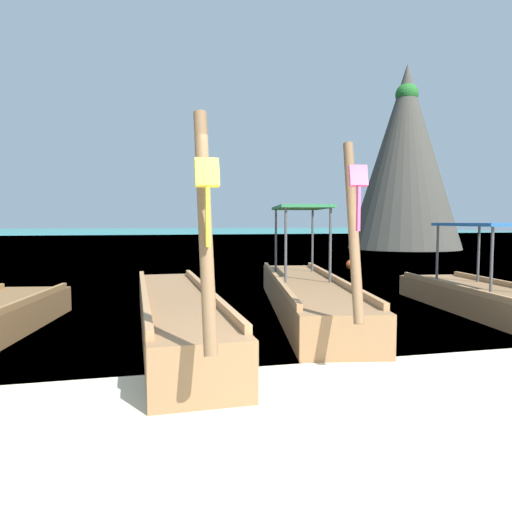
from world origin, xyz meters
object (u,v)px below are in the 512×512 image
object	(u,v)px
longtail_boat_orange_ribbon	(509,303)
mooring_buoy_near	(351,265)
longtail_boat_yellow_ribbon	(177,314)
longtail_boat_pink_ribbon	(306,293)
karst_rock	(407,162)

from	to	relation	value
longtail_boat_orange_ribbon	mooring_buoy_near	xyz separation A→B (m)	(0.97, 8.62, -0.11)
longtail_boat_yellow_ribbon	longtail_boat_pink_ribbon	xyz separation A→B (m)	(2.54, 1.38, 0.03)
longtail_boat_yellow_ribbon	longtail_boat_pink_ribbon	world-z (taller)	longtail_boat_yellow_ribbon
longtail_boat_pink_ribbon	mooring_buoy_near	distance (m)	8.23
longtail_boat_yellow_ribbon	karst_rock	distance (m)	26.21
mooring_buoy_near	longtail_boat_yellow_ribbon	bearing A→B (deg)	-128.49
longtail_boat_pink_ribbon	longtail_boat_yellow_ribbon	bearing A→B (deg)	-151.55
longtail_boat_pink_ribbon	longtail_boat_orange_ribbon	world-z (taller)	longtail_boat_pink_ribbon
longtail_boat_orange_ribbon	karst_rock	xyz separation A→B (m)	(10.14, 20.35, 5.20)
karst_rock	longtail_boat_yellow_ribbon	bearing A→B (deg)	-128.22
longtail_boat_yellow_ribbon	longtail_boat_orange_ribbon	size ratio (longest dim) A/B	0.94
longtail_boat_yellow_ribbon	longtail_boat_pink_ribbon	bearing A→B (deg)	28.45
longtail_boat_yellow_ribbon	mooring_buoy_near	bearing A→B (deg)	51.51
longtail_boat_pink_ribbon	longtail_boat_orange_ribbon	distance (m)	3.56
mooring_buoy_near	karst_rock	bearing A→B (deg)	51.98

